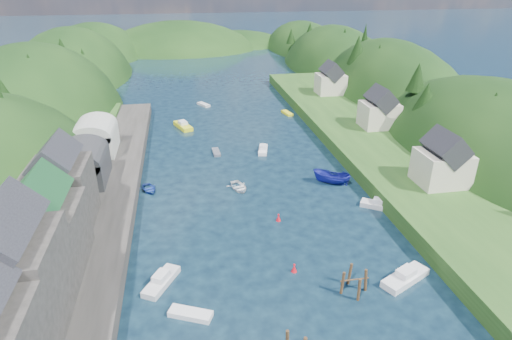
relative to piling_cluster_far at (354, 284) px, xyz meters
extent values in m
plane|color=black|center=(-6.39, 46.10, -1.11)|extent=(600.00, 600.00, 0.00)
ellipsoid|color=black|center=(-51.39, 71.10, -10.21)|extent=(44.00, 75.56, 52.00)
ellipsoid|color=black|center=(-51.39, 114.10, -9.54)|extent=(44.00, 75.56, 48.19)
ellipsoid|color=black|center=(-51.39, 156.10, -7.93)|extent=(44.00, 75.56, 39.00)
ellipsoid|color=black|center=(38.61, 28.10, -8.89)|extent=(36.00, 75.56, 44.49)
ellipsoid|color=black|center=(38.61, 71.10, -9.51)|extent=(36.00, 75.56, 48.00)
ellipsoid|color=black|center=(38.61, 114.10, -8.89)|extent=(36.00, 75.56, 44.49)
ellipsoid|color=black|center=(38.61, 156.10, -7.41)|extent=(36.00, 75.56, 36.00)
ellipsoid|color=black|center=(-16.39, 166.10, -11.11)|extent=(80.00, 60.00, 44.00)
ellipsoid|color=black|center=(11.61, 176.10, -13.11)|extent=(70.00, 56.00, 36.00)
cone|color=black|center=(-44.38, 36.28, 11.48)|extent=(3.35, 3.35, 8.15)
cone|color=black|center=(-47.14, 45.24, 11.02)|extent=(4.18, 4.18, 5.76)
cone|color=black|center=(-47.16, 61.90, 11.88)|extent=(4.73, 4.73, 6.44)
cone|color=black|center=(-48.97, 68.03, 11.88)|extent=(4.34, 4.34, 6.78)
cone|color=black|center=(-47.26, 79.44, 7.65)|extent=(5.28, 5.28, 5.83)
cone|color=black|center=(-47.57, 91.13, 11.14)|extent=(4.77, 4.77, 6.41)
cone|color=black|center=(-43.61, 96.49, 7.80)|extent=(4.07, 4.07, 5.83)
cone|color=black|center=(-45.61, 110.88, 8.55)|extent=(4.56, 4.56, 7.91)
cone|color=black|center=(-49.01, 121.11, 6.76)|extent=(4.75, 4.75, 5.07)
cone|color=black|center=(-47.42, 135.35, 8.03)|extent=(4.27, 4.27, 7.56)
cone|color=black|center=(33.19, 25.68, 9.74)|extent=(5.03, 5.03, 6.07)
cone|color=black|center=(28.30, 37.32, 8.63)|extent=(5.29, 5.29, 6.22)
cone|color=black|center=(29.96, 44.27, 11.20)|extent=(4.07, 4.07, 5.63)
cone|color=black|center=(32.98, 55.32, 7.26)|extent=(3.40, 3.40, 6.19)
cone|color=black|center=(33.09, 68.90, 9.91)|extent=(4.94, 4.94, 7.98)
cone|color=black|center=(29.87, 74.89, 11.64)|extent=(5.25, 5.25, 7.39)
cone|color=black|center=(37.41, 88.33, 12.04)|extent=(3.36, 3.36, 9.36)
cone|color=black|center=(37.22, 103.93, 9.86)|extent=(4.57, 4.57, 7.62)
cone|color=black|center=(33.87, 113.86, 7.77)|extent=(3.59, 3.59, 5.87)
cone|color=black|center=(31.66, 124.65, 10.44)|extent=(4.14, 4.14, 5.90)
cone|color=black|center=(27.20, 134.76, 7.38)|extent=(3.83, 3.83, 5.66)
cube|color=#2D2B28|center=(-30.39, 16.10, -0.11)|extent=(12.00, 110.00, 2.00)
cube|color=#234719|center=(-37.39, 16.10, 0.14)|extent=(12.00, 110.00, 2.50)
cube|color=#2D2B28|center=(-32.39, -0.90, 5.39)|extent=(8.00, 9.00, 9.00)
cube|color=#2D2B28|center=(-32.39, 8.10, 4.39)|extent=(8.00, 9.00, 7.00)
cube|color=#1E592D|center=(-32.39, 8.10, 8.85)|extent=(5.88, 9.36, 5.88)
cube|color=#2D2B28|center=(-32.39, 17.10, 4.89)|extent=(7.00, 8.00, 8.00)
cube|color=black|center=(-32.39, 17.10, 9.73)|extent=(5.15, 8.32, 5.15)
cube|color=#2D2D30|center=(-32.39, 29.10, 2.89)|extent=(7.00, 9.00, 4.00)
cylinder|color=#2D2D30|center=(-32.39, 29.10, 4.89)|extent=(7.00, 9.00, 7.00)
cube|color=#B2B2A8|center=(-32.39, 41.10, 2.89)|extent=(7.00, 9.00, 4.00)
cylinder|color=#B2B2A8|center=(-32.39, 41.10, 4.89)|extent=(7.00, 9.00, 7.00)
cube|color=#234719|center=(18.61, 36.10, 0.09)|extent=(16.00, 120.00, 2.40)
cube|color=beige|center=(20.61, 18.10, 3.79)|extent=(7.00, 6.00, 5.00)
cube|color=black|center=(20.61, 18.10, 7.13)|extent=(5.15, 6.24, 5.15)
cube|color=beige|center=(22.61, 44.10, 3.79)|extent=(7.00, 6.00, 5.00)
cube|color=black|center=(22.61, 44.10, 7.13)|extent=(5.15, 6.24, 5.15)
cube|color=beige|center=(21.61, 71.10, 3.79)|extent=(7.00, 6.00, 5.00)
cube|color=black|center=(21.61, 71.10, 7.13)|extent=(5.15, 6.24, 5.15)
cylinder|color=#382314|center=(1.32, 0.00, -0.03)|extent=(0.32, 0.32, 3.35)
cylinder|color=#382314|center=(0.00, 1.32, -0.03)|extent=(0.32, 0.32, 3.35)
cylinder|color=#382314|center=(-1.32, 0.00, -0.03)|extent=(0.32, 0.32, 3.35)
cylinder|color=#382314|center=(0.00, -1.32, -0.03)|extent=(0.32, 0.32, 3.35)
cylinder|color=#382314|center=(0.00, 0.00, 0.54)|extent=(3.17, 0.16, 0.16)
cone|color=#B80E18|center=(-5.41, 4.43, -0.66)|extent=(0.70, 0.70, 0.90)
sphere|color=#B80E18|center=(-5.41, 4.43, -0.16)|extent=(0.30, 0.30, 0.30)
cone|color=#B80E18|center=(-4.73, 15.58, -0.66)|extent=(0.70, 0.70, 0.90)
sphere|color=#B80E18|center=(-4.73, 15.58, -0.16)|extent=(0.30, 0.30, 0.30)
imported|color=navy|center=(-22.85, 27.98, -0.84)|extent=(3.99, 4.71, 0.83)
cube|color=silver|center=(-17.43, -0.57, -0.83)|extent=(4.62, 3.14, 0.62)
cube|color=#555861|center=(-11.02, 41.33, -0.87)|extent=(1.42, 3.78, 0.52)
cube|color=silver|center=(10.61, 16.50, -0.77)|extent=(5.45, 4.44, 0.75)
cube|color=silver|center=(10.61, 16.50, 0.00)|extent=(2.25, 2.07, 0.70)
imported|color=silver|center=(-8.80, 26.01, -0.79)|extent=(4.19, 5.15, 0.94)
cube|color=silver|center=(-20.41, 4.87, -0.76)|extent=(4.26, 5.61, 0.76)
cube|color=silver|center=(-20.41, 4.87, 0.01)|extent=(2.04, 2.28, 0.70)
cube|color=silver|center=(6.38, 0.71, -0.72)|extent=(6.42, 4.56, 0.86)
cube|color=silver|center=(6.38, 0.71, 0.11)|extent=(2.56, 2.23, 0.70)
cube|color=silver|center=(-11.33, 73.80, -0.84)|extent=(3.30, 4.42, 0.60)
imported|color=navy|center=(6.21, 25.23, -0.08)|extent=(6.45, 4.97, 2.36)
cube|color=silver|center=(-2.08, 40.66, -0.81)|extent=(2.67, 4.97, 0.66)
cube|color=silver|center=(-2.08, 40.66, -0.09)|extent=(1.46, 1.87, 0.70)
cube|color=yellow|center=(-16.90, 57.16, -0.70)|extent=(4.27, 6.77, 0.90)
cube|color=silver|center=(-16.90, 57.16, 0.15)|extent=(2.19, 2.63, 0.70)
cube|color=yellow|center=(8.16, 62.97, -0.85)|extent=(2.20, 4.26, 0.57)
camera|label=1|loc=(-16.67, -33.92, 30.31)|focal=30.00mm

